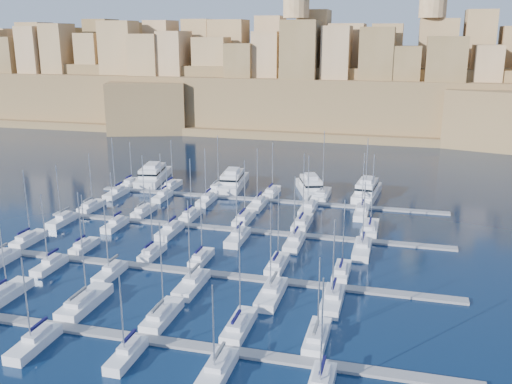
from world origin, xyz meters
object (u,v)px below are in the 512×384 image
(sailboat_2, at_px, (84,302))
(motor_yacht_d, at_px, (367,190))
(sailboat_4, at_px, (239,326))
(motor_yacht_a, at_px, (153,175))
(motor_yacht_b, at_px, (233,181))
(motor_yacht_c, at_px, (310,187))

(sailboat_2, relative_size, motor_yacht_d, 1.04)
(sailboat_4, xyz_separation_m, motor_yacht_a, (-45.11, 71.22, 0.97))
(sailboat_4, distance_m, motor_yacht_a, 84.31)
(sailboat_2, height_order, motor_yacht_a, sailboat_2)
(sailboat_2, height_order, sailboat_4, sailboat_2)
(motor_yacht_a, height_order, motor_yacht_b, same)
(sailboat_4, distance_m, motor_yacht_c, 69.89)
(sailboat_4, xyz_separation_m, motor_yacht_b, (-22.48, 70.55, 0.97))
(motor_yacht_a, distance_m, motor_yacht_b, 22.63)
(motor_yacht_b, height_order, motor_yacht_c, same)
(motor_yacht_c, height_order, motor_yacht_d, same)
(motor_yacht_a, height_order, motor_yacht_c, same)
(motor_yacht_a, xyz_separation_m, motor_yacht_d, (56.79, -1.29, 0.00))
(motor_yacht_b, bearing_deg, motor_yacht_d, -1.05)
(motor_yacht_c, bearing_deg, sailboat_2, -107.31)
(sailboat_4, bearing_deg, motor_yacht_c, 91.75)
(sailboat_2, relative_size, motor_yacht_a, 0.88)
(sailboat_4, relative_size, motor_yacht_b, 0.85)
(sailboat_4, relative_size, motor_yacht_c, 0.91)
(motor_yacht_c, xyz_separation_m, motor_yacht_d, (13.82, 0.08, 0.00))
(sailboat_2, bearing_deg, motor_yacht_d, 62.91)
(motor_yacht_a, bearing_deg, motor_yacht_c, -1.83)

